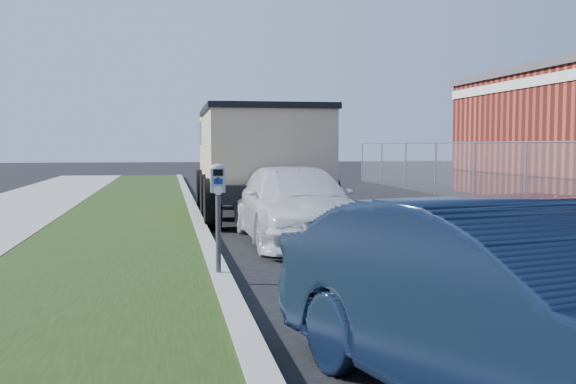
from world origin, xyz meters
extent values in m
plane|color=black|center=(0.00, 0.00, 0.00)|extent=(120.00, 120.00, 0.00)
cube|color=gray|center=(-2.60, 2.00, 0.07)|extent=(0.25, 50.00, 0.15)
cube|color=black|center=(-4.20, 2.00, 0.07)|extent=(3.00, 50.00, 0.13)
plane|color=slate|center=(6.00, 7.00, 0.90)|extent=(0.00, 30.00, 30.00)
cylinder|color=gray|center=(6.00, 7.00, 1.80)|extent=(0.04, 30.00, 0.04)
cylinder|color=gray|center=(6.00, 7.00, 0.90)|extent=(0.06, 0.06, 1.80)
cylinder|color=gray|center=(6.00, 10.00, 0.90)|extent=(0.06, 0.06, 1.80)
cylinder|color=gray|center=(6.00, 13.00, 0.90)|extent=(0.06, 0.06, 1.80)
cylinder|color=gray|center=(6.00, 16.00, 0.90)|extent=(0.06, 0.06, 1.80)
cylinder|color=gray|center=(6.00, 19.00, 0.90)|extent=(0.06, 0.06, 1.80)
cylinder|color=gray|center=(6.00, 22.00, 0.90)|extent=(0.06, 0.06, 1.80)
cube|color=silver|center=(7.48, 8.00, 3.60)|extent=(0.06, 14.00, 0.30)
cylinder|color=#3F4247|center=(-2.62, -0.92, 0.62)|extent=(0.07, 0.07, 0.99)
cube|color=gray|center=(-2.62, -0.92, 1.29)|extent=(0.18, 0.12, 0.30)
ellipsoid|color=gray|center=(-2.62, -0.92, 1.44)|extent=(0.19, 0.13, 0.11)
cube|color=black|center=(-2.62, -0.98, 1.39)|extent=(0.12, 0.01, 0.08)
cube|color=navy|center=(-2.62, -0.98, 1.28)|extent=(0.11, 0.01, 0.07)
cylinder|color=silver|center=(-2.62, -0.98, 1.17)|extent=(0.11, 0.01, 0.11)
cube|color=#3F4247|center=(-2.62, -0.98, 1.31)|extent=(0.04, 0.01, 0.05)
imported|color=silver|center=(-0.99, 2.52, 0.66)|extent=(1.93, 4.60, 1.33)
imported|color=black|center=(-1.06, -5.37, 0.69)|extent=(2.53, 4.40, 1.37)
cube|color=black|center=(-1.09, 6.94, 0.76)|extent=(2.40, 6.78, 0.37)
cube|color=tan|center=(-1.06, 9.36, 1.63)|extent=(2.50, 1.93, 2.11)
cube|color=black|center=(-1.06, 9.36, 2.06)|extent=(2.53, 1.95, 0.63)
cube|color=tan|center=(-1.10, 6.09, 1.63)|extent=(2.58, 4.46, 1.69)
cube|color=black|center=(-1.10, 6.09, 2.51)|extent=(2.69, 4.57, 0.13)
cube|color=black|center=(-1.05, 10.36, 0.69)|extent=(2.53, 0.19, 0.32)
cylinder|color=black|center=(-2.27, 9.27, 0.53)|extent=(0.35, 1.06, 1.05)
cylinder|color=black|center=(0.15, 9.24, 0.53)|extent=(0.35, 1.06, 1.05)
cylinder|color=black|center=(-2.31, 6.42, 0.53)|extent=(0.35, 1.06, 1.05)
cylinder|color=black|center=(0.12, 6.40, 0.53)|extent=(0.35, 1.06, 1.05)
cylinder|color=black|center=(-2.33, 4.53, 0.53)|extent=(0.35, 1.06, 1.05)
cylinder|color=black|center=(0.10, 4.50, 0.53)|extent=(0.35, 1.06, 1.05)
camera|label=1|loc=(-3.23, -9.18, 1.72)|focal=42.00mm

